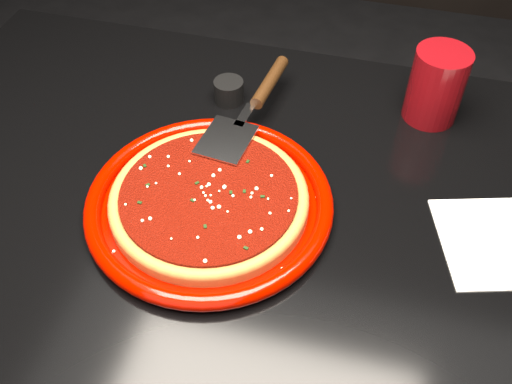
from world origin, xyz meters
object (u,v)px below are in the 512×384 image
plate (209,202)px  cup (436,86)px  pizza_server (251,107)px  table (249,333)px  ramekin (229,91)px

plate → cup: size_ratio=2.87×
plate → cup: cup is taller
plate → pizza_server: bearing=86.4°
table → plate: bearing=-156.7°
pizza_server → ramekin: 0.09m
pizza_server → cup: size_ratio=2.52×
pizza_server → table: bearing=-70.5°
cup → ramekin: bearing=-172.0°
plate → cup: (0.29, 0.29, 0.05)m
table → ramekin: size_ratio=23.79×
plate → ramekin: 0.25m
table → pizza_server: size_ratio=3.90×
table → cup: bearing=48.3°
table → plate: (-0.05, -0.02, 0.39)m
pizza_server → ramekin: size_ratio=6.11×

